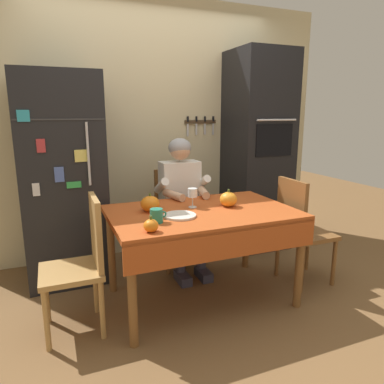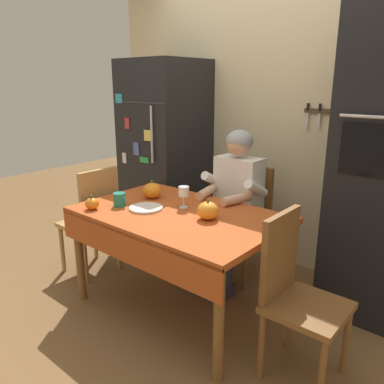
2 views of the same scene
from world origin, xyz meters
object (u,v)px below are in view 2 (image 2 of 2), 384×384
at_px(pumpkin_medium, 152,190).
at_px(pumpkin_small, 208,211).
at_px(chair_behind_person, 245,216).
at_px(wine_glass, 184,192).
at_px(pumpkin_large, 92,204).
at_px(coffee_mug, 120,200).
at_px(chair_left_side, 94,217).
at_px(seated_person, 234,195).
at_px(chair_right_side, 295,290).
at_px(refrigerator, 166,155).
at_px(dining_table, 176,224).
at_px(serving_tray, 146,208).

bearing_deg(pumpkin_medium, pumpkin_small, -8.87).
bearing_deg(pumpkin_small, chair_behind_person, 103.61).
distance_m(wine_glass, pumpkin_large, 0.64).
bearing_deg(coffee_mug, wine_glass, 36.02).
xyz_separation_m(chair_left_side, pumpkin_medium, (0.53, 0.18, 0.29)).
height_order(seated_person, chair_right_side, seated_person).
distance_m(pumpkin_medium, pumpkin_small, 0.62).
bearing_deg(pumpkin_medium, refrigerator, 127.75).
bearing_deg(pumpkin_large, pumpkin_small, 26.40).
xyz_separation_m(dining_table, pumpkin_large, (-0.50, -0.32, 0.13)).
bearing_deg(pumpkin_medium, seated_person, 47.06).
relative_size(pumpkin_medium, pumpkin_small, 1.04).
xyz_separation_m(coffee_mug, pumpkin_medium, (0.03, 0.29, 0.01)).
bearing_deg(chair_behind_person, chair_right_side, -44.34).
bearing_deg(refrigerator, dining_table, -42.91).
distance_m(dining_table, coffee_mug, 0.45).
relative_size(wine_glass, pumpkin_small, 1.11).
relative_size(chair_behind_person, pumpkin_large, 8.90).
distance_m(wine_glass, pumpkin_small, 0.29).
bearing_deg(wine_glass, chair_left_side, -169.42).
height_order(refrigerator, dining_table, refrigerator).
bearing_deg(seated_person, refrigerator, 164.52).
xyz_separation_m(chair_right_side, pumpkin_small, (-0.66, 0.07, 0.29)).
xyz_separation_m(wine_glass, serving_tray, (-0.18, -0.19, -0.10)).
relative_size(chair_right_side, pumpkin_large, 8.90).
height_order(chair_right_side, serving_tray, chair_right_side).
xyz_separation_m(chair_behind_person, coffee_mug, (-0.47, -0.94, 0.28)).
bearing_deg(pumpkin_large, refrigerator, 110.63).
bearing_deg(pumpkin_medium, chair_right_side, -7.57).
relative_size(seated_person, serving_tray, 5.30).
height_order(chair_right_side, pumpkin_small, chair_right_side).
bearing_deg(pumpkin_large, chair_left_side, 145.13).
bearing_deg(pumpkin_large, chair_right_side, 11.80).
xyz_separation_m(chair_left_side, serving_tray, (0.69, -0.03, 0.24)).
bearing_deg(chair_right_side, serving_tray, -177.80).
xyz_separation_m(dining_table, chair_behind_person, (0.06, 0.79, -0.14)).
distance_m(chair_left_side, serving_tray, 0.73).
relative_size(dining_table, chair_left_side, 1.51).
height_order(coffee_mug, pumpkin_small, pumpkin_small).
xyz_separation_m(refrigerator, seated_person, (1.01, -0.28, -0.16)).
xyz_separation_m(coffee_mug, wine_glass, (0.37, 0.27, 0.06)).
xyz_separation_m(chair_left_side, coffee_mug, (0.49, -0.11, 0.28)).
height_order(dining_table, chair_right_side, chair_right_side).
bearing_deg(wine_glass, pumpkin_medium, 177.00).
xyz_separation_m(chair_right_side, pumpkin_large, (-1.40, -0.29, 0.27)).
bearing_deg(wine_glass, coffee_mug, -143.98).
relative_size(chair_left_side, serving_tray, 3.96).
bearing_deg(serving_tray, pumpkin_medium, 126.86).
xyz_separation_m(chair_right_side, wine_glass, (-0.94, 0.15, 0.34)).
bearing_deg(refrigerator, pumpkin_small, -35.21).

